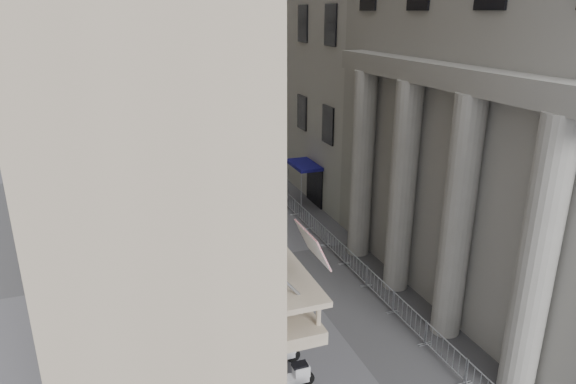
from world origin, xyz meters
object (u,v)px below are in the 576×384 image
street_lamp (202,142)px  info_kiosk (187,216)px  pedestrian_a (253,226)px  pedestrian_b (270,191)px  security_tent (181,164)px

street_lamp → info_kiosk: size_ratio=4.60×
info_kiosk → pedestrian_a: (3.42, -2.65, -0.09)m
street_lamp → info_kiosk: bearing=-138.4°
pedestrian_a → pedestrian_b: (2.82, 5.38, 0.06)m
street_lamp → pedestrian_a: (1.86, -4.97, -4.12)m
info_kiosk → pedestrian_b: (6.24, 2.73, -0.03)m
security_tent → street_lamp: bearing=-72.8°
street_lamp → pedestrian_b: 6.21m
security_tent → pedestrian_a: size_ratio=2.46×
street_lamp → pedestrian_b: street_lamp is taller
pedestrian_b → pedestrian_a: bearing=75.0°
street_lamp → info_kiosk: (-1.56, -2.32, -4.03)m
info_kiosk → pedestrian_b: info_kiosk is taller
info_kiosk → pedestrian_a: 4.33m
street_lamp → info_kiosk: street_lamp is taller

